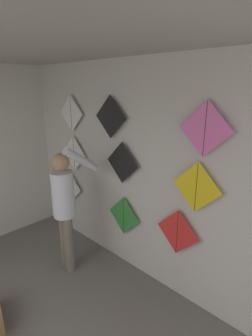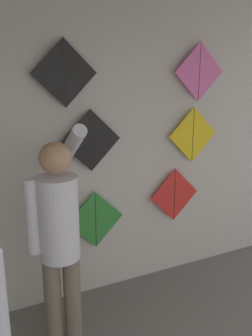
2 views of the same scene
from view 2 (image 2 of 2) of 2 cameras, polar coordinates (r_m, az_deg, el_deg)
name	(u,v)px [view 2 (image 2 of 2)]	position (r m, az deg, el deg)	size (l,w,h in m)	color
back_panel	(79,153)	(3.36, -7.18, 2.27)	(4.67, 0.06, 2.80)	beige
shopkeeper	(59,233)	(2.76, -10.21, -9.70)	(0.45, 0.59, 1.79)	#726656
kite_1	(96,220)	(3.52, -4.66, -7.84)	(0.55, 0.01, 0.55)	#338C38
kite_2	(174,195)	(3.84, 7.39, -4.04)	(0.55, 0.01, 0.55)	red
kite_4	(91,140)	(3.27, -5.37, 4.20)	(0.55, 0.01, 0.55)	black
kite_5	(193,135)	(3.78, 10.16, 5.00)	(0.55, 0.01, 0.55)	yellow
kite_7	(64,73)	(3.14, -9.37, 14.06)	(0.55, 0.01, 0.55)	black
kite_8	(199,72)	(3.74, 11.12, 14.18)	(0.55, 0.01, 0.55)	pink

